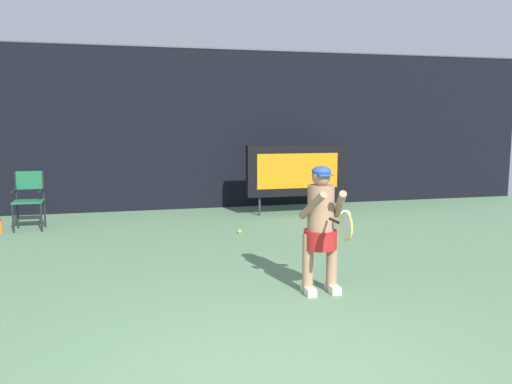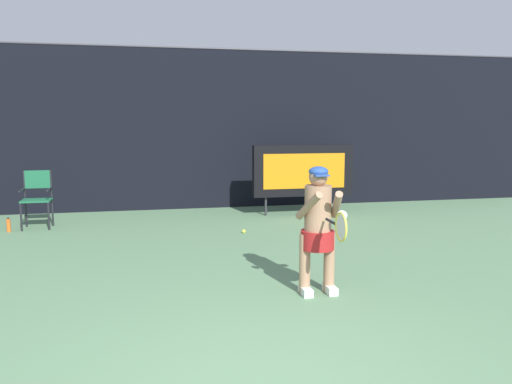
# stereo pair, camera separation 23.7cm
# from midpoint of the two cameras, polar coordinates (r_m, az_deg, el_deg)

# --- Properties ---
(backdrop_screen) EXTENTS (18.00, 0.12, 3.66)m
(backdrop_screen) POSITION_cam_midpoint_polar(r_m,az_deg,el_deg) (11.93, -9.92, 6.75)
(backdrop_screen) COLOR black
(backdrop_screen) RESTS_ON ground
(scoreboard) EXTENTS (2.20, 0.21, 1.50)m
(scoreboard) POSITION_cam_midpoint_polar(r_m,az_deg,el_deg) (11.21, 3.88, 2.37)
(scoreboard) COLOR black
(scoreboard) RESTS_ON ground
(umpire_chair) EXTENTS (0.52, 0.44, 1.08)m
(umpire_chair) POSITION_cam_midpoint_polar(r_m,az_deg,el_deg) (10.52, -24.34, -0.46)
(umpire_chair) COLOR black
(umpire_chair) RESTS_ON ground
(water_bottle) EXTENTS (0.07, 0.07, 0.27)m
(water_bottle) POSITION_cam_midpoint_polar(r_m,az_deg,el_deg) (10.41, -26.94, -3.46)
(water_bottle) COLOR orange
(water_bottle) RESTS_ON ground
(tennis_player) EXTENTS (0.53, 0.60, 1.49)m
(tennis_player) POSITION_cam_midpoint_polar(r_m,az_deg,el_deg) (6.04, 6.06, -3.55)
(tennis_player) COLOR white
(tennis_player) RESTS_ON ground
(tennis_racket) EXTENTS (0.03, 0.60, 0.31)m
(tennis_racket) POSITION_cam_midpoint_polar(r_m,az_deg,el_deg) (5.47, 8.58, -3.72)
(tennis_racket) COLOR black
(tennis_ball_loose) EXTENTS (0.07, 0.07, 0.07)m
(tennis_ball_loose) POSITION_cam_midpoint_polar(r_m,az_deg,el_deg) (9.36, -2.55, -4.36)
(tennis_ball_loose) COLOR #CCDB3D
(tennis_ball_loose) RESTS_ON ground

